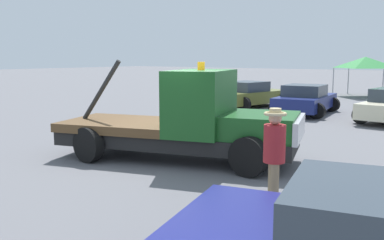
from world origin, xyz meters
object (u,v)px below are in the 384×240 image
(parked_car_navy, at_px, (305,100))
(traffic_cone, at_px, (216,126))
(canopy_tent_green, at_px, (365,62))
(person_near_truck, at_px, (274,150))
(parked_car_olive, at_px, (248,95))
(tow_truck, at_px, (190,123))

(parked_car_navy, xyz_separation_m, traffic_cone, (-0.36, -6.66, -0.39))
(canopy_tent_green, bearing_deg, person_near_truck, -77.73)
(person_near_truck, xyz_separation_m, canopy_tent_green, (-4.92, 22.63, 1.20))
(parked_car_olive, xyz_separation_m, traffic_cone, (3.01, -7.36, -0.39))
(parked_car_navy, bearing_deg, canopy_tent_green, -4.94)
(parked_car_olive, relative_size, traffic_cone, 8.34)
(person_near_truck, xyz_separation_m, parked_car_navy, (-4.51, 12.05, -0.37))
(tow_truck, distance_m, parked_car_olive, 11.84)
(parked_car_olive, xyz_separation_m, parked_car_navy, (3.37, -0.70, -0.00))
(person_near_truck, distance_m, parked_car_navy, 12.87)
(parked_car_olive, height_order, traffic_cone, parked_car_olive)
(parked_car_olive, height_order, canopy_tent_green, canopy_tent_green)
(person_near_truck, relative_size, parked_car_olive, 0.38)
(person_near_truck, distance_m, traffic_cone, 7.30)
(tow_truck, distance_m, parked_car_navy, 10.27)
(parked_car_olive, bearing_deg, parked_car_navy, -92.76)
(tow_truck, distance_m, traffic_cone, 3.95)
(canopy_tent_green, bearing_deg, parked_car_olive, -106.68)
(tow_truck, distance_m, person_near_truck, 3.74)
(tow_truck, relative_size, parked_car_navy, 1.44)
(person_near_truck, height_order, traffic_cone, person_near_truck)
(parked_car_olive, bearing_deg, person_near_truck, -139.25)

